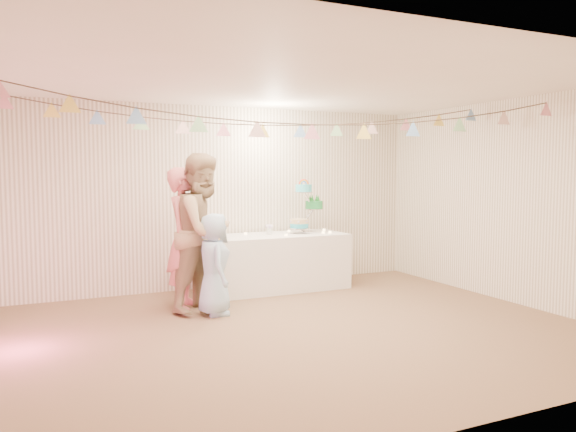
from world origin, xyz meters
name	(u,v)px	position (x,y,z in m)	size (l,w,h in m)	color
floor	(303,330)	(0.00, 0.00, 0.00)	(6.00, 6.00, 0.00)	brown
ceiling	(303,82)	(0.00, 0.00, 2.60)	(6.00, 6.00, 0.00)	white
back_wall	(226,197)	(0.00, 2.50, 1.30)	(6.00, 6.00, 0.00)	white
front_wall	(476,232)	(0.00, -2.50, 1.30)	(6.00, 6.00, 0.00)	white
right_wall	(514,201)	(3.00, 0.00, 1.30)	(5.00, 5.00, 0.00)	white
table	(273,262)	(0.53, 2.01, 0.39)	(2.09, 0.84, 0.78)	white
cake_stand	(306,210)	(1.08, 2.06, 1.11)	(0.65, 0.38, 0.73)	silver
cake_bottom	(299,230)	(0.93, 2.00, 0.84)	(0.31, 0.31, 0.15)	#2AA9C4
cake_middle	(314,210)	(1.26, 2.15, 1.11)	(0.27, 0.27, 0.22)	#1D883F
cake_top_tier	(304,192)	(1.02, 2.03, 1.38)	(0.25, 0.25, 0.19)	#42C7D2
platter	(243,238)	(0.06, 1.96, 0.76)	(0.36, 0.36, 0.02)	white
posy	(269,232)	(0.49, 2.06, 0.82)	(0.13, 0.13, 0.15)	white
person_adult_a	(185,238)	(-0.87, 1.49, 0.86)	(0.63, 0.41, 1.73)	#EA7A7C
person_adult_b	(205,232)	(-0.69, 1.27, 0.95)	(0.92, 0.72, 1.90)	tan
person_child	(214,264)	(-0.66, 1.01, 0.60)	(0.58, 0.38, 1.20)	#A2C4E5
bunting_back	(263,116)	(0.00, 1.10, 2.35)	(5.60, 1.10, 0.40)	pink
bunting_front	(312,107)	(0.00, -0.20, 2.32)	(5.60, 0.90, 0.36)	#72A5E5
tealight_0	(223,238)	(-0.27, 1.86, 0.80)	(0.04, 0.04, 0.03)	#FFD88C
tealight_1	(245,234)	(0.18, 2.19, 0.80)	(0.04, 0.04, 0.03)	#FFD88C
tealight_2	(286,235)	(0.63, 1.79, 0.80)	(0.04, 0.04, 0.03)	#FFD88C
tealight_3	(289,231)	(0.88, 2.23, 0.80)	(0.04, 0.04, 0.03)	#FFD88C
tealight_4	(330,232)	(1.35, 1.83, 0.80)	(0.04, 0.04, 0.03)	#FFD88C
tealight_5	(324,230)	(1.43, 2.16, 0.80)	(0.04, 0.04, 0.03)	#FFD88C
tealight_6	(323,232)	(1.25, 1.85, 0.80)	(0.04, 0.04, 0.03)	#FFD88C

